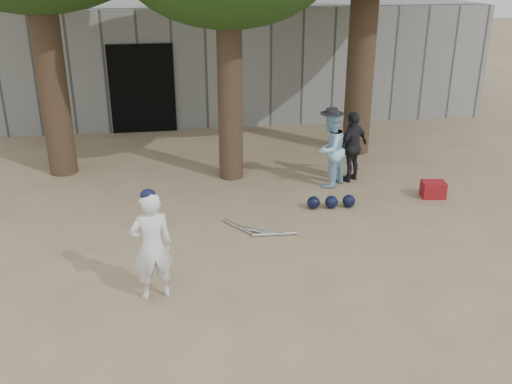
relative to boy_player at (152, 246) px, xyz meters
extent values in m
plane|color=#937C5E|center=(0.90, 0.08, -0.74)|extent=(70.00, 70.00, 0.00)
imported|color=white|center=(0.00, 0.00, 0.00)|extent=(0.60, 0.46, 1.48)
imported|color=#9BD3F0|center=(3.32, 3.49, 0.00)|extent=(0.90, 0.89, 1.47)
imported|color=black|center=(3.83, 3.70, -0.04)|extent=(0.87, 0.76, 1.40)
cube|color=maroon|center=(5.07, 2.62, -0.59)|extent=(0.47, 0.38, 0.30)
cube|color=gray|center=(0.90, 8.08, 0.76)|extent=(16.00, 0.35, 3.00)
cube|color=black|center=(-0.30, 7.88, 0.36)|extent=(1.60, 0.08, 2.20)
cube|color=slate|center=(0.90, 10.58, 0.76)|extent=(16.00, 5.00, 3.00)
sphere|color=black|center=(2.75, 2.45, -0.62)|extent=(0.23, 0.23, 0.23)
sphere|color=black|center=(3.07, 2.42, -0.62)|extent=(0.23, 0.23, 0.23)
sphere|color=black|center=(3.39, 2.42, -0.62)|extent=(0.23, 0.23, 0.23)
cylinder|color=#AAA9B0|center=(1.33, 1.86, -0.71)|extent=(0.44, 0.63, 0.06)
cylinder|color=#AAA9B0|center=(1.51, 1.74, -0.71)|extent=(0.59, 0.50, 0.06)
cylinder|color=#AAA9B0|center=(1.69, 1.62, -0.71)|extent=(0.67, 0.37, 0.06)
cylinder|color=#AAA9B0|center=(1.87, 1.50, -0.71)|extent=(0.72, 0.09, 0.06)
cylinder|color=brown|center=(-1.90, 5.08, 2.01)|extent=(0.56, 0.56, 5.50)
cylinder|color=brown|center=(1.50, 4.28, 1.76)|extent=(0.48, 0.48, 5.00)
cylinder|color=brown|center=(4.50, 5.48, 2.16)|extent=(0.60, 0.60, 5.80)
camera|label=1|loc=(0.30, -6.52, 3.36)|focal=40.00mm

